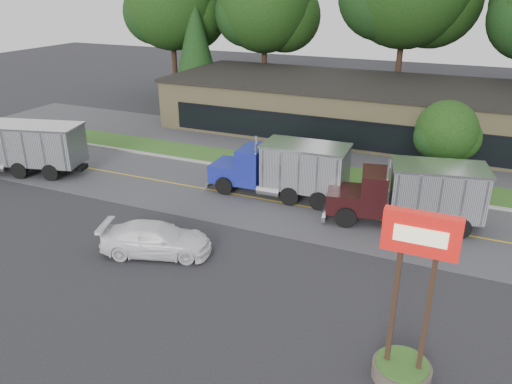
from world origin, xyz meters
TOP-DOWN VIEW (x-y plane):
  - ground at (0.00, 0.00)m, footprint 140.00×140.00m
  - road at (0.00, 9.00)m, footprint 60.00×8.00m
  - center_line at (0.00, 9.00)m, footprint 60.00×0.12m
  - curb at (0.00, 13.20)m, footprint 60.00×0.30m
  - grass_verge at (0.00, 15.00)m, footprint 60.00×3.40m
  - far_parking at (0.00, 20.00)m, footprint 60.00×7.00m
  - strip_mall at (2.00, 26.00)m, footprint 32.00×12.00m
  - bilo_sign at (10.50, -2.50)m, footprint 2.20×1.90m
  - tree_far_a at (-19.84, 32.12)m, footprint 10.36×9.75m
  - tree_far_b at (-9.84, 34.12)m, footprint 10.36×9.75m
  - evergreen_left at (-16.00, 30.00)m, footprint 4.99×4.99m
  - tree_verge at (10.06, 15.05)m, footprint 3.91×3.68m
  - dump_truck_red at (-16.40, 6.58)m, footprint 10.84×5.05m
  - dump_truck_blue at (1.68, 10.02)m, footprint 8.49×2.89m
  - dump_truck_maroon at (9.14, 9.25)m, footprint 8.30×4.11m
  - rally_car at (-1.46, 1.07)m, footprint 5.61×3.67m

SIDE VIEW (x-z plane):
  - ground at x=0.00m, z-range 0.00..0.00m
  - road at x=0.00m, z-range -0.01..0.01m
  - center_line at x=0.00m, z-range 0.00..0.00m
  - curb at x=0.00m, z-range -0.06..0.06m
  - grass_verge at x=0.00m, z-range -0.01..0.01m
  - far_parking at x=0.00m, z-range -0.01..0.01m
  - rally_car at x=-1.46m, z-range 0.00..1.51m
  - dump_truck_maroon at x=9.14m, z-range 0.12..3.48m
  - dump_truck_blue at x=1.68m, z-range 0.13..3.49m
  - dump_truck_red at x=-16.40m, z-range 0.13..3.49m
  - strip_mall at x=2.00m, z-range 0.00..4.00m
  - bilo_sign at x=10.50m, z-range -0.95..5.00m
  - tree_verge at x=10.06m, z-range 0.76..6.34m
  - evergreen_left at x=-16.00m, z-range 0.56..11.90m
  - tree_far_a at x=-19.84m, z-range 2.04..16.82m
  - tree_far_b at x=-9.84m, z-range 2.04..16.83m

